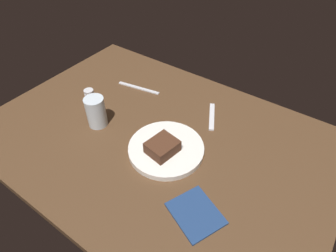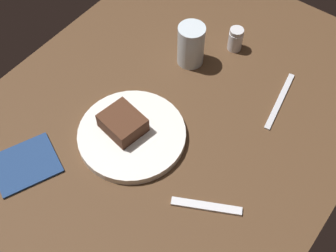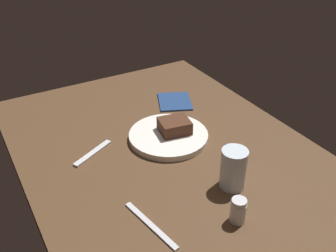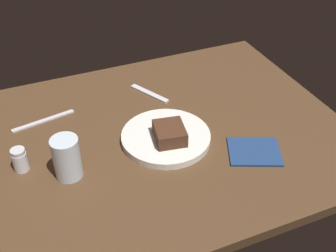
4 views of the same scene
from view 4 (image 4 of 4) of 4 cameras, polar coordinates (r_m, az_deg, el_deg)
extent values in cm
cube|color=#4C331E|center=(124.36, -3.88, -2.25)|extent=(120.00, 84.00, 3.00)
cylinder|color=white|center=(122.15, -0.28, -1.48)|extent=(25.07, 25.07, 2.00)
cube|color=#472819|center=(118.64, 0.22, -0.95)|extent=(9.48, 10.52, 4.08)
cylinder|color=silver|center=(118.48, -18.79, -4.28)|extent=(3.86, 3.86, 5.35)
cylinder|color=silver|center=(116.44, -19.11, -3.06)|extent=(3.67, 3.67, 1.20)
cylinder|color=silver|center=(111.23, -13.11, -4.08)|extent=(6.98, 6.98, 11.39)
cube|color=silver|center=(141.75, -2.45, 4.27)|extent=(8.50, 14.15, 0.70)
cube|color=silver|center=(134.74, -15.98, 0.65)|extent=(18.95, 4.72, 0.50)
cube|color=navy|center=(120.79, 11.22, -3.29)|extent=(17.46, 16.31, 0.60)
camera|label=1|loc=(0.83, 45.46, 22.98)|focal=30.56mm
camera|label=2|loc=(1.52, 10.70, 40.78)|focal=48.40mm
camera|label=3|loc=(1.50, -48.63, 23.08)|focal=41.87mm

